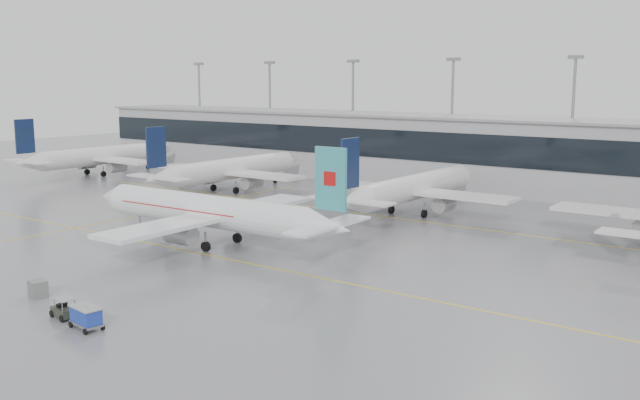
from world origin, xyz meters
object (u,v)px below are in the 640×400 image
Objects in this scene: baggage_tug at (64,311)px; baggage_cart at (86,316)px; gse_unit at (38,289)px; air_canada_jet at (213,212)px.

baggage_cart is (3.57, -0.48, 0.44)m from baggage_tug.
gse_unit is at bearing 171.34° from baggage_tug.
baggage_cart is (11.79, -25.48, -2.84)m from air_canada_jet.
baggage_tug is at bearing -2.14° from gse_unit.
air_canada_jet is 26.53m from baggage_tug.
baggage_cart reaches higher than baggage_tug.
air_canada_jet reaches higher than baggage_tug.
air_canada_jet is 12.65× the size of baggage_cart.
baggage_cart is at bearing 113.37° from air_canada_jet.
baggage_tug is at bearing 106.75° from air_canada_jet.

